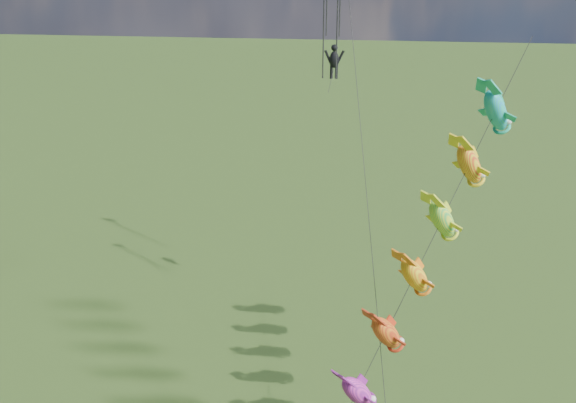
# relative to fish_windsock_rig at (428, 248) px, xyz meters

# --- Properties ---
(fish_windsock_rig) EXTENTS (10.37, 12.29, 19.47)m
(fish_windsock_rig) POSITION_rel_fish_windsock_rig_xyz_m (0.00, 0.00, 0.00)
(fish_windsock_rig) COLOR brown
(fish_windsock_rig) RESTS_ON ground
(parafoil_rig) EXTENTS (4.88, 17.03, 28.10)m
(parafoil_rig) POSITION_rel_fish_windsock_rig_xyz_m (-4.76, 8.84, 8.19)
(parafoil_rig) COLOR brown
(parafoil_rig) RESTS_ON ground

